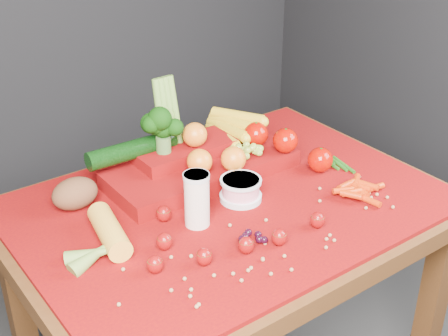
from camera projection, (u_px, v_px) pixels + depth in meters
table at (228, 236)px, 1.64m from camera, size 1.10×0.80×0.75m
red_cloth at (229, 203)px, 1.59m from camera, size 1.05×0.75×0.01m
milk_glass at (197, 198)px, 1.47m from camera, size 0.06×0.06×0.14m
yogurt_bowl at (241, 189)px, 1.58m from camera, size 0.11×0.11×0.06m
strawberry_scatter at (206, 239)px, 1.41m from camera, size 0.48×0.28×0.04m
dark_grape_cluster at (252, 239)px, 1.42m from camera, size 0.06×0.05×0.03m
soybean_scatter at (280, 236)px, 1.45m from camera, size 0.84×0.24×0.01m
corn_ear at (101, 246)px, 1.38m from camera, size 0.21×0.25×0.06m
potato at (75, 194)px, 1.55m from camera, size 0.12×0.09×0.08m
baby_carrot_pile at (364, 191)px, 1.60m from camera, size 0.17×0.17×0.03m
green_bean_pile at (334, 161)px, 1.77m from camera, size 0.14×0.12×0.01m
produce_mound at (204, 155)px, 1.70m from camera, size 0.60×0.36×0.27m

